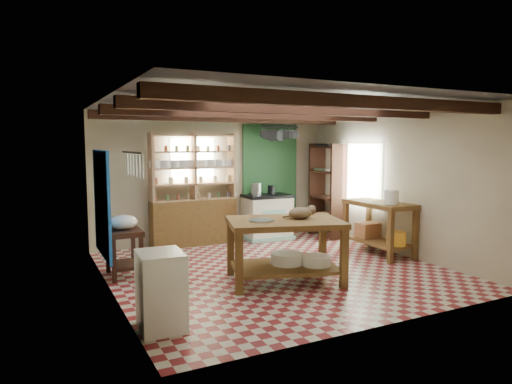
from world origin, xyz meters
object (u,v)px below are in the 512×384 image
white_cabinet (161,290)px  right_counter (379,228)px  work_table (285,251)px  stove (267,217)px  cat (301,213)px  prep_table (124,253)px

white_cabinet → right_counter: right_counter is taller
work_table → right_counter: size_ratio=1.20×
stove → cat: cat is taller
work_table → right_counter: 2.44m
white_cabinet → cat: size_ratio=2.27×
stove → right_counter: right_counter is taller
work_table → white_cabinet: (-2.05, -0.88, -0.03)m
stove → white_cabinet: (-3.22, -3.62, -0.05)m
white_cabinet → cat: bearing=23.7°
prep_table → white_cabinet: 2.20m
prep_table → cat: size_ratio=1.94×
prep_table → cat: (2.28, -1.34, 0.63)m
work_table → stove: bearing=83.2°
work_table → prep_table: bearing=163.4°
work_table → cat: bearing=11.3°
right_counter → cat: 2.26m
cat → white_cabinet: bearing=-153.2°
stove → prep_table: stove is taller
cat → stove: bearing=78.0°
prep_table → right_counter: right_counter is taller
stove → cat: (-0.92, -2.77, 0.52)m
work_table → white_cabinet: bearing=-140.4°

